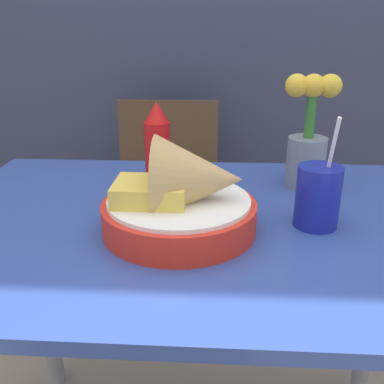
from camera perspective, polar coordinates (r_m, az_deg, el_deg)
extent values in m
cube|color=#334C9E|center=(0.85, 1.49, -4.13)|extent=(1.10, 0.73, 0.02)
cylinder|color=gray|center=(1.41, -19.12, -12.04)|extent=(0.05, 0.05, 0.74)
cylinder|color=gray|center=(1.39, 23.08, -13.07)|extent=(0.05, 0.05, 0.74)
cylinder|color=#473323|center=(1.64, -10.66, -12.48)|extent=(0.03, 0.03, 0.42)
cylinder|color=#473323|center=(1.60, 2.29, -13.11)|extent=(0.03, 0.03, 0.42)
cylinder|color=#473323|center=(1.95, -8.20, -6.62)|extent=(0.03, 0.03, 0.42)
cylinder|color=#473323|center=(1.91, 2.53, -6.98)|extent=(0.03, 0.03, 0.42)
cube|color=#473323|center=(1.66, -3.69, -3.07)|extent=(0.40, 0.40, 0.02)
cube|color=#473323|center=(1.76, -3.13, 5.67)|extent=(0.40, 0.03, 0.40)
cylinder|color=red|center=(0.79, -1.71, -3.23)|extent=(0.28, 0.28, 0.05)
cylinder|color=white|center=(0.78, -1.73, -1.13)|extent=(0.26, 0.26, 0.01)
cone|color=tan|center=(0.76, 0.90, 1.80)|extent=(0.16, 0.16, 0.16)
cube|color=#E5C14C|center=(0.76, -5.56, -0.19)|extent=(0.13, 0.10, 0.04)
cylinder|color=red|center=(1.01, -4.59, 5.11)|extent=(0.06, 0.06, 0.15)
cone|color=red|center=(0.98, -4.76, 10.62)|extent=(0.05, 0.05, 0.05)
cylinder|color=#192399|center=(0.83, 16.43, -0.60)|extent=(0.08, 0.08, 0.12)
cylinder|color=black|center=(0.83, 16.36, -1.20)|extent=(0.08, 0.08, 0.10)
cylinder|color=white|center=(0.81, 17.66, 2.83)|extent=(0.01, 0.07, 0.21)
cylinder|color=gray|center=(1.03, 14.92, 3.85)|extent=(0.09, 0.09, 0.12)
cylinder|color=#33722D|center=(1.00, 15.52, 9.92)|extent=(0.02, 0.02, 0.11)
sphere|color=gold|center=(0.99, 15.89, 13.48)|extent=(0.05, 0.05, 0.05)
sphere|color=gold|center=(0.98, 13.80, 13.62)|extent=(0.05, 0.05, 0.05)
sphere|color=gold|center=(1.00, 17.94, 13.32)|extent=(0.05, 0.05, 0.05)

